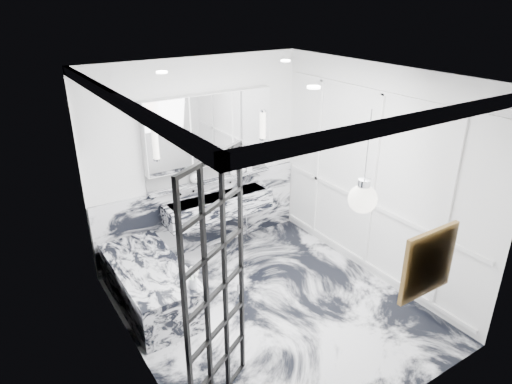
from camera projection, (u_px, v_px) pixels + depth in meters
floor at (271, 308)px, 5.57m from camera, size 3.60×3.60×0.00m
ceiling at (274, 75)px, 4.45m from camera, size 3.60×3.60×0.00m
wall_back at (199, 159)px, 6.39m from camera, size 3.60×0.00×3.60m
wall_front at (402, 286)px, 3.63m from camera, size 3.60×0.00×3.60m
wall_left at (130, 245)px, 4.21m from camera, size 0.00×3.60×3.60m
wall_right at (375, 176)px, 5.81m from camera, size 0.00×3.60×3.60m
marble_clad_back at (203, 215)px, 6.72m from camera, size 3.18×0.05×1.05m
marble_clad_left at (133, 250)px, 4.24m from camera, size 0.02×3.56×2.68m
panel_molding at (373, 183)px, 5.84m from camera, size 0.03×3.40×2.30m
soap_bottle_a at (233, 167)px, 6.65m from camera, size 0.10×0.10×0.23m
soap_bottle_b at (249, 165)px, 6.79m from camera, size 0.11×0.11×0.19m
soap_bottle_c at (242, 168)px, 6.74m from camera, size 0.15×0.15×0.15m
face_pot at (195, 178)px, 6.36m from camera, size 0.15×0.15×0.15m
amber_bottle at (232, 172)px, 6.66m from camera, size 0.04×0.04×0.10m
flower_vase at (193, 283)px, 5.02m from camera, size 0.08×0.08×0.12m
crittall_door at (216, 293)px, 3.87m from camera, size 0.78×0.47×2.41m
artwork at (429, 263)px, 3.81m from camera, size 0.52×0.05×0.52m
pendant_light at (363, 199)px, 3.66m from camera, size 0.24×0.24×0.24m
trough_sink at (218, 206)px, 6.55m from camera, size 1.60×0.45×0.30m
ledge at (212, 180)px, 6.54m from camera, size 1.90×0.14×0.04m
subway_tile at (210, 170)px, 6.53m from camera, size 1.90×0.03×0.23m
mirror_cabinet at (210, 130)px, 6.24m from camera, size 1.90×0.16×1.00m
sconce_left at (156, 144)px, 5.77m from camera, size 0.07×0.07×0.40m
sconce_right at (263, 125)px, 6.59m from camera, size 0.07×0.07×0.40m
bathtub at (150, 284)px, 5.56m from camera, size 0.75×1.65×0.55m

